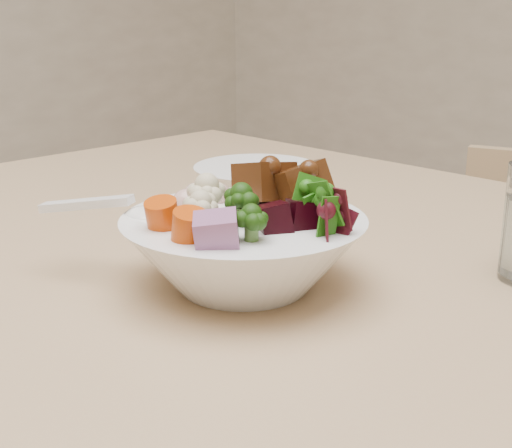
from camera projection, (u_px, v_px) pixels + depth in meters
name	position (u px, v px, depth m)	size (l,w,h in m)	color
dining_table	(452.00, 407.00, 0.63)	(1.87, 1.20, 0.83)	tan
food_bowl	(246.00, 247.00, 0.67)	(0.23, 0.23, 0.13)	white
soup_spoon	(132.00, 213.00, 0.68)	(0.14, 0.08, 0.03)	white
side_bowl	(257.00, 187.00, 0.94)	(0.17, 0.17, 0.06)	white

